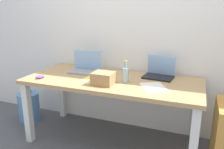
# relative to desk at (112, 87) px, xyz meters

# --- Properties ---
(ground_plane) EXTENTS (8.00, 8.00, 0.00)m
(ground_plane) POSITION_rel_desk_xyz_m (0.00, 0.00, -0.63)
(ground_plane) COLOR #515459
(back_wall) EXTENTS (5.20, 0.08, 2.60)m
(back_wall) POSITION_rel_desk_xyz_m (0.00, 0.45, 0.67)
(back_wall) COLOR white
(back_wall) RESTS_ON ground
(desk) EXTENTS (1.82, 0.79, 0.72)m
(desk) POSITION_rel_desk_xyz_m (0.00, 0.00, 0.00)
(desk) COLOR tan
(desk) RESTS_ON ground
(laptop_left) EXTENTS (0.35, 0.24, 0.24)m
(laptop_left) POSITION_rel_desk_xyz_m (-0.38, 0.15, 0.14)
(laptop_left) COLOR gray
(laptop_left) RESTS_ON desk
(laptop_right) EXTENTS (0.33, 0.26, 0.22)m
(laptop_right) POSITION_rel_desk_xyz_m (0.45, 0.24, 0.14)
(laptop_right) COLOR black
(laptop_right) RESTS_ON desk
(beer_bottle) EXTENTS (0.07, 0.07, 0.22)m
(beer_bottle) POSITION_rel_desk_xyz_m (0.16, -0.06, 0.17)
(beer_bottle) COLOR #99B7C1
(beer_bottle) RESTS_ON desk
(computer_mouse) EXTENTS (0.10, 0.12, 0.03)m
(computer_mouse) POSITION_rel_desk_xyz_m (-0.72, -0.25, 0.11)
(computer_mouse) COLOR #724799
(computer_mouse) RESTS_ON desk
(cardboard_box) EXTENTS (0.21, 0.18, 0.12)m
(cardboard_box) POSITION_rel_desk_xyz_m (-0.02, -0.19, 0.15)
(cardboard_box) COLOR tan
(cardboard_box) RESTS_ON desk
(paper_yellow_folder) EXTENTS (0.23, 0.31, 0.00)m
(paper_yellow_folder) POSITION_rel_desk_xyz_m (-0.18, -0.09, 0.09)
(paper_yellow_folder) COLOR #F4E06B
(paper_yellow_folder) RESTS_ON desk
(paper_sheet_front_right) EXTENTS (0.33, 0.36, 0.00)m
(paper_sheet_front_right) POSITION_rel_desk_xyz_m (0.46, -0.11, 0.09)
(paper_sheet_front_right) COLOR white
(paper_sheet_front_right) RESTS_ON desk
(water_cooler_jug) EXTENTS (0.27, 0.27, 0.42)m
(water_cooler_jug) POSITION_rel_desk_xyz_m (-1.20, 0.07, -0.44)
(water_cooler_jug) COLOR #598CC6
(water_cooler_jug) RESTS_ON ground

